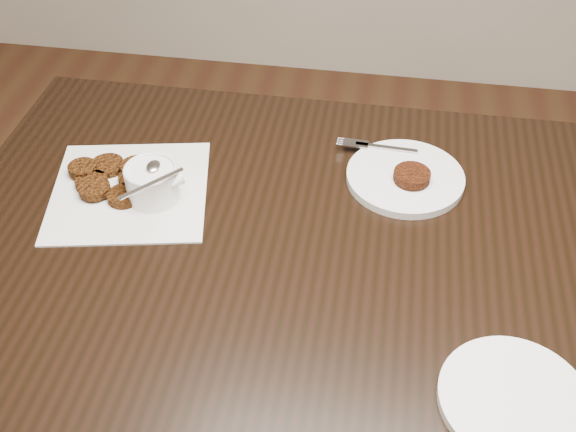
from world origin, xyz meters
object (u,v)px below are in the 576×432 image
object	(u,v)px
sauce_ramekin	(150,168)
plate_empty	(514,400)
table	(369,409)
plate_with_patty	(406,174)
napkin	(130,191)

from	to	relation	value
sauce_ramekin	plate_empty	world-z (taller)	sauce_ramekin
sauce_ramekin	plate_empty	xyz separation A→B (m)	(0.60, -0.33, -0.06)
table	plate_empty	distance (m)	0.47
plate_with_patty	sauce_ramekin	bearing A→B (deg)	-164.64
sauce_ramekin	plate_with_patty	bearing A→B (deg)	15.36
napkin	sauce_ramekin	bearing A→B (deg)	-10.17
napkin	plate_empty	size ratio (longest dim) A/B	1.35
sauce_ramekin	napkin	bearing A→B (deg)	169.83
plate_with_patty	table	bearing A→B (deg)	-93.97
plate_with_patty	plate_empty	xyz separation A→B (m)	(0.16, -0.45, -0.01)
plate_with_patty	plate_empty	distance (m)	0.48
sauce_ramekin	plate_with_patty	xyz separation A→B (m)	(0.44, 0.12, -0.05)
plate_with_patty	plate_empty	bearing A→B (deg)	-70.15
sauce_ramekin	plate_with_patty	size ratio (longest dim) A/B	0.60
sauce_ramekin	plate_empty	bearing A→B (deg)	-28.61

